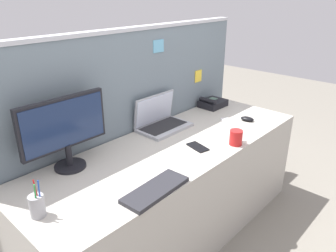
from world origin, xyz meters
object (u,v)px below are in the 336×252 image
computer_mouse_right_hand (247,119)px  coffee_mug (236,137)px  desktop_monitor (65,128)px  cell_phone_black_slab (198,147)px  cell_phone_white_slab (227,122)px  keyboard_main (155,190)px  desk_phone (212,103)px  laptop (160,120)px  pen_cup (37,206)px

computer_mouse_right_hand → coffee_mug: 0.44m
desktop_monitor → cell_phone_black_slab: 0.81m
cell_phone_white_slab → keyboard_main: bearing=-125.2°
desk_phone → cell_phone_white_slab: 0.36m
desktop_monitor → desk_phone: size_ratio=2.30×
cell_phone_white_slab → computer_mouse_right_hand: bearing=6.2°
computer_mouse_right_hand → laptop: bearing=131.6°
cell_phone_black_slab → coffee_mug: coffee_mug is taller
cell_phone_white_slab → cell_phone_black_slab: same height
desktop_monitor → keyboard_main: size_ratio=1.36×
keyboard_main → computer_mouse_right_hand: 1.15m
desktop_monitor → laptop: bearing=1.2°
pen_cup → coffee_mug: bearing=-11.9°
laptop → coffee_mug: bearing=-76.9°
keyboard_main → desktop_monitor: bearing=103.1°
desk_phone → desktop_monitor: bearing=-179.9°
keyboard_main → computer_mouse_right_hand: bearing=4.3°
laptop → pen_cup: (-1.08, -0.29, -0.00)m
desktop_monitor → pen_cup: desktop_monitor is taller
desktop_monitor → computer_mouse_right_hand: size_ratio=5.03×
laptop → computer_mouse_right_hand: bearing=-36.5°
coffee_mug → desktop_monitor: bearing=148.8°
cell_phone_black_slab → coffee_mug: (0.20, -0.15, 0.04)m
desktop_monitor → laptop: (0.75, 0.02, -0.18)m
desktop_monitor → cell_phone_white_slab: desktop_monitor is taller
laptop → coffee_mug: size_ratio=3.09×
keyboard_main → pen_cup: 0.54m
laptop → cell_phone_black_slab: laptop is taller
coffee_mug → cell_phone_black_slab: bearing=143.5°
laptop → coffee_mug: laptop is taller
keyboard_main → computer_mouse_right_hand: (1.14, 0.15, 0.01)m
keyboard_main → cell_phone_white_slab: keyboard_main is taller
desk_phone → cell_phone_white_slab: size_ratio=1.43×
pen_cup → cell_phone_black_slab: bearing=-5.9°
pen_cup → cell_phone_black_slab: (1.00, -0.10, -0.05)m
desktop_monitor → laptop: 0.77m
laptop → computer_mouse_right_hand: 0.67m
cell_phone_black_slab → desktop_monitor: bearing=163.8°
desktop_monitor → cell_phone_white_slab: 1.21m
desktop_monitor → desk_phone: 1.39m
keyboard_main → pen_cup: size_ratio=2.02×
cell_phone_black_slab → coffee_mug: 0.26m
laptop → cell_phone_white_slab: laptop is taller
computer_mouse_right_hand → cell_phone_black_slab: computer_mouse_right_hand is taller
keyboard_main → computer_mouse_right_hand: size_ratio=3.69×
laptop → pen_cup: bearing=-164.7°
coffee_mug → keyboard_main: bearing=179.6°
desk_phone → computer_mouse_right_hand: (-0.08, -0.38, -0.02)m
computer_mouse_right_hand → cell_phone_black_slab: size_ratio=0.69×
computer_mouse_right_hand → cell_phone_white_slab: size_ratio=0.66×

